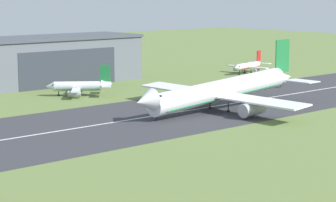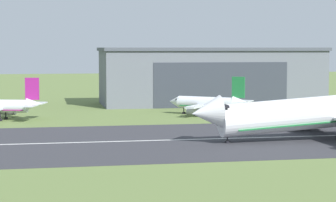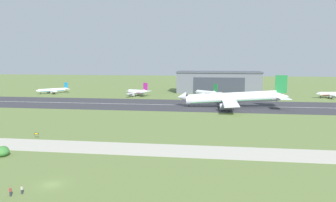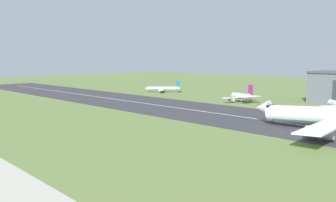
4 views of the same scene
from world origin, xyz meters
The scene contains 5 objects.
ground_plane centered at (0.00, 58.57, 0.00)m, with size 706.87×706.87×0.00m, color olive.
runway_strip centered at (0.00, 117.14, 0.03)m, with size 466.87×44.56×0.06m, color #333338.
runway_centreline centered at (0.00, 117.14, 0.07)m, with size 420.18×0.70×0.01m, color silver.
airplane_parked_west centered at (-83.95, 162.90, 2.44)m, with size 20.97×20.40×7.63m.
airplane_parked_centre centered at (-18.83, 154.65, 2.98)m, with size 18.19×21.94×9.32m.
Camera 4 is at (69.82, 10.31, 21.50)m, focal length 35.00 mm.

